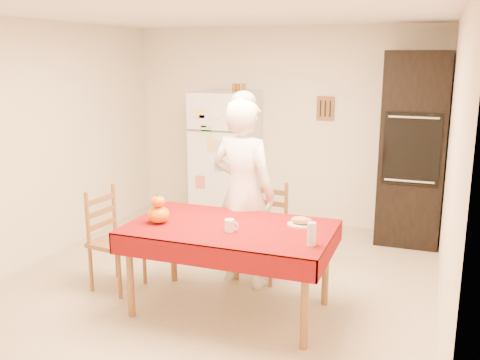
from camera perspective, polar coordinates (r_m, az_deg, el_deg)
The scene contains 17 objects.
floor at distance 5.23m, azimuth -2.52°, elevation -11.08°, with size 4.50×4.50×0.00m, color tan.
room_shell at distance 4.80m, azimuth -2.70°, elevation 6.87°, with size 4.02×4.52×2.51m.
refrigerator at distance 6.88m, azimuth -1.54°, elevation 2.31°, with size 0.75×0.74×1.70m.
oven_cabinet at distance 6.41m, azimuth 17.94°, elevation 3.14°, with size 0.70×0.62×2.20m.
dining_table at distance 4.49m, azimuth -1.07°, elevation -5.77°, with size 1.70×1.00×0.76m.
chair_far at distance 5.27m, azimuth 2.63°, elevation -4.96°, with size 0.47×0.46×0.95m.
chair_left at distance 5.15m, azimuth -13.59°, elevation -5.76°, with size 0.45×0.47×0.95m.
seated_woman at distance 4.99m, azimuth 0.36°, elevation -1.42°, with size 0.65×0.43×1.78m, color white.
coffee_mug at distance 4.32m, azimuth -1.13°, elevation -4.86°, with size 0.08×0.08×0.10m, color white.
pumpkin_lower at distance 4.58m, azimuth -8.69°, elevation -3.68°, with size 0.19×0.19×0.14m, color red.
pumpkin_upper at distance 4.55m, azimuth -8.74°, elevation -2.27°, with size 0.12×0.12×0.09m, color #E56205.
wine_glass at distance 4.04m, azimuth 7.64°, elevation -5.72°, with size 0.07×0.07×0.18m, color silver.
bread_plate at distance 4.49m, azimuth 6.55°, elevation -4.79°, with size 0.24×0.24×0.02m, color silver.
bread_loaf at distance 4.48m, azimuth 6.57°, elevation -4.30°, with size 0.18×0.10×0.06m, color tan.
spice_jar_left at distance 6.77m, azimuth -0.62°, elevation 9.83°, with size 0.05×0.05×0.10m, color brown.
spice_jar_mid at distance 6.76m, azimuth -0.18°, elevation 9.82°, with size 0.05×0.05×0.10m, color brown.
spice_jar_right at distance 6.73m, azimuth 0.38°, elevation 9.81°, with size 0.05×0.05×0.10m, color #955F1B.
Camera 1 is at (1.86, -4.39, 2.15)m, focal length 40.00 mm.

